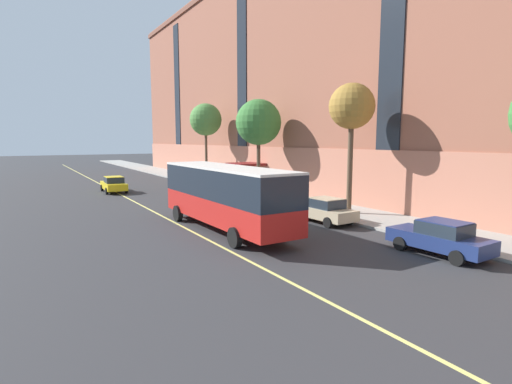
# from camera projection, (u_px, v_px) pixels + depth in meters

# --- Properties ---
(ground_plane) EXTENTS (260.00, 260.00, 0.00)m
(ground_plane) POSITION_uv_depth(u_px,v_px,m) (243.00, 232.00, 22.25)
(ground_plane) COLOR #303033
(sidewalk) EXTENTS (4.78, 160.00, 0.15)m
(sidewalk) POSITION_uv_depth(u_px,v_px,m) (331.00, 208.00, 29.41)
(sidewalk) COLOR #9E9B93
(sidewalk) RESTS_ON ground
(apartment_facade) EXTENTS (15.20, 110.00, 24.07)m
(apartment_facade) POSITION_uv_depth(u_px,v_px,m) (448.00, 46.00, 29.58)
(apartment_facade) COLOR #935642
(apartment_facade) RESTS_ON ground
(city_bus) EXTENTS (3.03, 11.56, 3.64)m
(city_bus) POSITION_uv_depth(u_px,v_px,m) (225.00, 194.00, 22.28)
(city_bus) COLOR red
(city_bus) RESTS_ON ground
(parked_car_navy_0) EXTENTS (2.05, 4.49, 1.56)m
(parked_car_navy_0) POSITION_uv_depth(u_px,v_px,m) (440.00, 238.00, 17.74)
(parked_car_navy_0) COLOR navy
(parked_car_navy_0) RESTS_ON ground
(parked_car_black_1) EXTENTS (2.02, 4.64, 1.56)m
(parked_car_black_1) POSITION_uv_depth(u_px,v_px,m) (261.00, 196.00, 30.68)
(parked_car_black_1) COLOR black
(parked_car_black_1) RESTS_ON ground
(parked_car_champagne_2) EXTENTS (2.06, 4.42, 1.56)m
(parked_car_champagne_2) POSITION_uv_depth(u_px,v_px,m) (324.00, 210.00, 24.68)
(parked_car_champagne_2) COLOR #BCAD89
(parked_car_champagne_2) RESTS_ON ground
(parked_car_navy_4) EXTENTS (1.96, 4.82, 1.56)m
(parked_car_navy_4) POSITION_uv_depth(u_px,v_px,m) (222.00, 187.00, 36.56)
(parked_car_navy_4) COLOR navy
(parked_car_navy_4) RESTS_ON ground
(taxi_cab) EXTENTS (2.10, 4.71, 1.56)m
(taxi_cab) POSITION_uv_depth(u_px,v_px,m) (114.00, 184.00, 39.01)
(taxi_cab) COLOR yellow
(taxi_cab) RESTS_ON ground
(street_tree_mid_block) EXTENTS (3.03, 3.03, 8.67)m
(street_tree_mid_block) POSITION_uv_depth(u_px,v_px,m) (352.00, 108.00, 26.35)
(street_tree_mid_block) COLOR brown
(street_tree_mid_block) RESTS_ON sidewalk
(street_tree_far_uptown) EXTENTS (4.18, 4.18, 8.64)m
(street_tree_far_uptown) POSITION_uv_depth(u_px,v_px,m) (259.00, 123.00, 36.49)
(street_tree_far_uptown) COLOR brown
(street_tree_far_uptown) RESTS_ON sidewalk
(street_tree_far_downtown) EXTENTS (3.73, 3.73, 9.16)m
(street_tree_far_downtown) POSITION_uv_depth(u_px,v_px,m) (206.00, 120.00, 46.46)
(street_tree_far_downtown) COLOR brown
(street_tree_far_downtown) RESTS_ON sidewalk
(lane_centerline) EXTENTS (0.16, 140.00, 0.01)m
(lane_centerline) POSITION_uv_depth(u_px,v_px,m) (183.00, 227.00, 23.56)
(lane_centerline) COLOR #E0D66B
(lane_centerline) RESTS_ON ground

